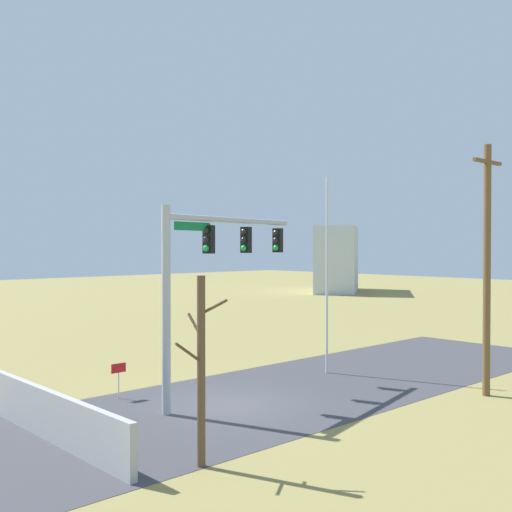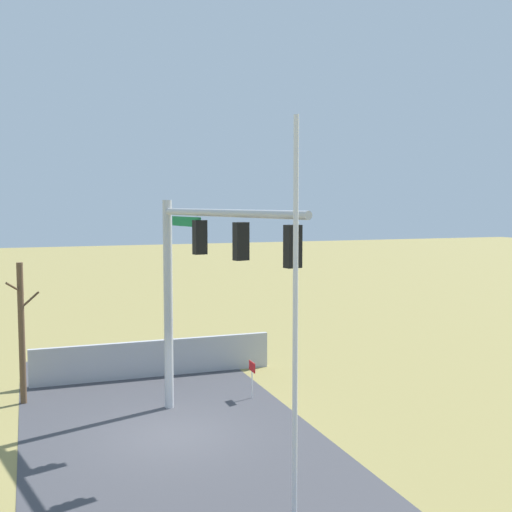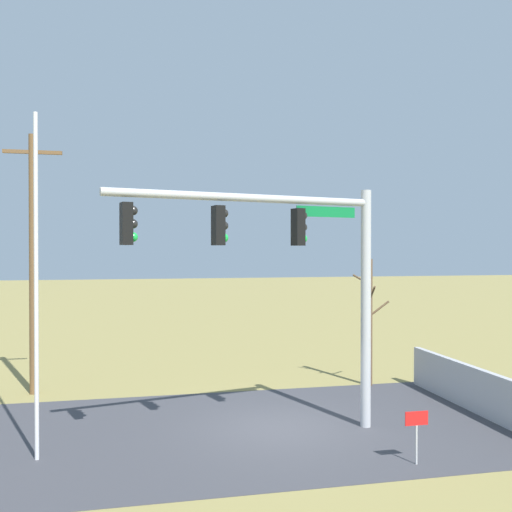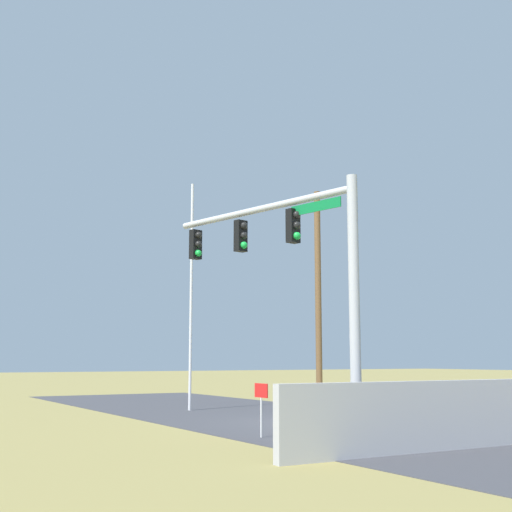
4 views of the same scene
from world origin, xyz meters
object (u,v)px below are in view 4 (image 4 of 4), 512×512
Objects in this scene: signal_mast at (292,254)px; open_sign at (261,397)px; utility_pole at (318,291)px; flagpole at (191,295)px.

open_sign is (2.17, -2.29, -3.77)m from signal_mast.
signal_mast is at bearing -39.39° from utility_pole.
signal_mast is 0.81× the size of utility_pole.
flagpole is 0.92× the size of utility_pole.
open_sign is (8.50, -2.12, -3.13)m from flagpole.
signal_mast is 0.88× the size of flagpole.
utility_pole is (-7.48, 6.14, -0.11)m from signal_mast.
utility_pole is at bearing 138.85° from open_sign.
flagpole is at bearing 166.01° from open_sign.
open_sign is at bearing -41.15° from utility_pole.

